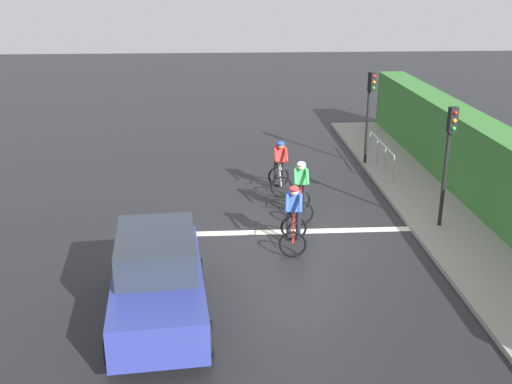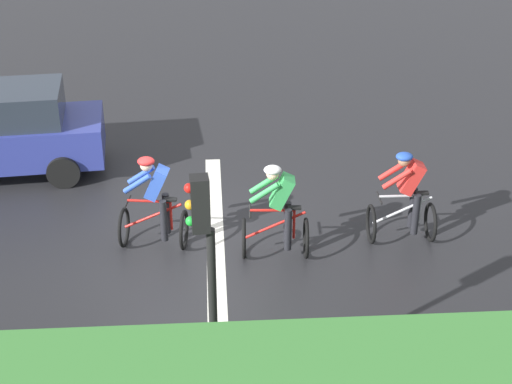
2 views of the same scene
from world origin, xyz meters
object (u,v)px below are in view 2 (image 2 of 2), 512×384
object	(u,v)px
cyclist_second	(278,214)
cyclist_mid	(155,205)
car_navy	(0,132)
cyclist_lead	(406,199)
traffic_light_near_crossing	(206,267)

from	to	relation	value
cyclist_second	cyclist_mid	bearing A→B (deg)	-102.04
cyclist_second	cyclist_mid	world-z (taller)	same
car_navy	cyclist_second	bearing A→B (deg)	56.28
cyclist_mid	car_navy	world-z (taller)	car_navy
cyclist_second	car_navy	xyz separation A→B (m)	(-3.46, -5.18, 0.08)
cyclist_lead	car_navy	bearing A→B (deg)	-112.87
car_navy	traffic_light_near_crossing	bearing A→B (deg)	29.69
cyclist_lead	car_navy	xyz separation A→B (m)	(-3.10, -7.35, 0.08)
cyclist_second	cyclist_mid	distance (m)	2.05
cyclist_lead	car_navy	world-z (taller)	car_navy
cyclist_second	traffic_light_near_crossing	world-z (taller)	traffic_light_near_crossing
car_navy	traffic_light_near_crossing	world-z (taller)	traffic_light_near_crossing
cyclist_lead	traffic_light_near_crossing	size ratio (longest dim) A/B	0.50
cyclist_mid	car_navy	distance (m)	4.39
traffic_light_near_crossing	cyclist_second	bearing A→B (deg)	162.63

